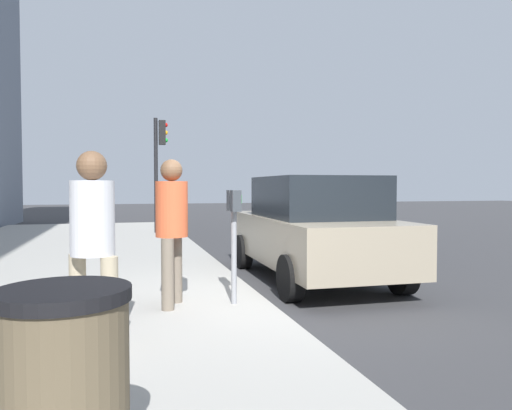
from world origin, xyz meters
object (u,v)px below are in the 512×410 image
Objects in this scene: pedestrian_at_meter at (172,220)px; traffic_signal at (159,156)px; parking_meter at (234,222)px; pedestrian_bystander at (93,233)px; trash_bin at (65,400)px; parked_sedan_near at (313,228)px.

traffic_signal is (9.70, -0.54, 1.37)m from pedestrian_at_meter.
pedestrian_at_meter is (0.08, 0.75, 0.04)m from parking_meter.
traffic_signal is (9.78, 0.22, 1.41)m from parking_meter.
pedestrian_at_meter is at bearing 11.48° from pedestrian_bystander.
traffic_signal is 3.56× the size of trash_bin.
pedestrian_bystander is at bearing 0.19° from trash_bin.
parking_meter is at bearing -178.73° from traffic_signal.
pedestrian_bystander is at bearing 129.71° from parking_meter.
parking_meter is at bearing -23.65° from trash_bin.
trash_bin is (-13.37, 1.36, -1.92)m from traffic_signal.
parked_sedan_near is (1.88, -1.81, -0.27)m from parking_meter.
pedestrian_at_meter is 1.01× the size of pedestrian_bystander.
parking_meter is 0.80× the size of pedestrian_bystander.
trash_bin is (-3.59, 1.57, -0.51)m from parking_meter.
parking_meter is at bearing 14.50° from pedestrian_at_meter.
pedestrian_bystander is at bearing -100.05° from pedestrian_at_meter.
parking_meter is 2.62m from parked_sedan_near.
trash_bin is (-2.28, -0.01, -0.54)m from pedestrian_bystander.
traffic_signal is at bearing 35.19° from pedestrian_bystander.
pedestrian_at_meter is 0.40× the size of parked_sedan_near.
parked_sedan_near reaches higher than parking_meter.
traffic_signal is (7.90, 2.02, 1.68)m from parked_sedan_near.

